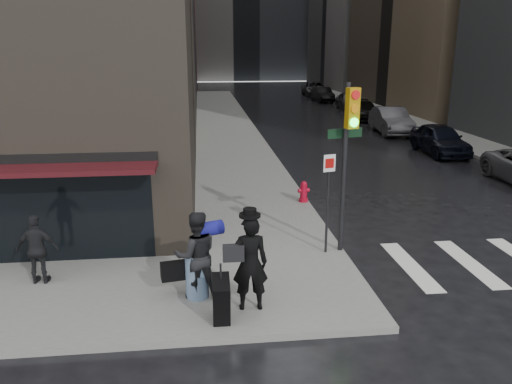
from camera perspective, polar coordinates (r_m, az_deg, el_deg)
ground at (r=11.69m, az=2.93°, el=-11.27°), size 140.00×140.00×0.00m
sidewalk_left at (r=37.64m, az=-3.74°, el=8.12°), size 4.00×50.00×0.15m
sidewalk_right at (r=40.57m, az=15.88°, el=8.14°), size 3.00×50.00×0.15m
man_overcoat at (r=10.19m, az=-1.37°, el=-8.79°), size 1.16×1.11×2.23m
man_jeans at (r=10.81m, az=-6.90°, el=-7.14°), size 1.42×0.90×1.95m
man_greycoat at (r=12.44m, az=-23.67°, el=-6.02°), size 1.00×0.48×1.65m
traffic_light at (r=12.77m, az=10.25°, el=5.18°), size 1.07×0.62×4.42m
fire_hydrant at (r=17.57m, az=5.46°, el=-0.05°), size 0.42×0.32×0.74m
parked_car_1 at (r=27.77m, az=20.27°, el=5.70°), size 1.98×4.61×1.55m
parked_car_2 at (r=33.54m, az=15.16°, el=7.90°), size 2.18×5.17×1.66m
parked_car_3 at (r=39.70m, az=12.20°, el=9.11°), size 2.32×4.89×1.38m
parked_car_4 at (r=46.04m, az=10.53°, el=10.21°), size 1.97×4.40×1.47m
parked_car_5 at (r=52.05m, az=7.63°, el=10.98°), size 1.58×4.35×1.42m
parked_car_6 at (r=58.48m, az=6.76°, el=11.65°), size 2.99×5.79×1.56m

